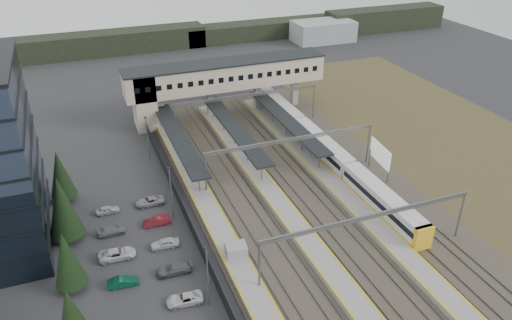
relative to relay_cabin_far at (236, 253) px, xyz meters
name	(u,v)px	position (x,y,z in m)	size (l,w,h in m)	color
ground	(251,246)	(2.73, 1.99, -1.18)	(220.00, 220.00, 0.00)	#2B2B2D
conifer_row	(68,278)	(-19.27, -1.87, 3.65)	(4.42, 49.82, 9.50)	black
car_park	(159,304)	(-10.64, -4.55, -0.58)	(10.56, 44.49, 1.28)	#9A9B9E
lampposts	(187,227)	(-5.27, 3.24, 3.15)	(0.50, 53.25, 8.07)	slate
fence	(192,229)	(-3.77, 6.99, -0.18)	(0.08, 90.00, 2.00)	#26282B
relay_cabin_far	(236,253)	(0.00, 0.00, 0.00)	(2.83, 2.46, 2.37)	#9C9EA1
rail_corridor	(300,209)	(12.06, 6.99, -0.89)	(34.00, 90.00, 0.92)	#3A322C
canopies	(234,128)	(9.73, 28.99, 2.74)	(23.10, 30.00, 3.28)	black
footbridge	(213,79)	(10.43, 43.99, 6.75)	(40.40, 6.40, 11.20)	beige
gantries	(325,178)	(14.73, 4.99, 4.81)	(28.40, 62.28, 7.17)	slate
train	(323,147)	(22.73, 20.48, 0.71)	(2.65, 55.34, 3.34)	silver
billboard	(380,155)	(28.22, 11.75, 2.54)	(0.82, 6.37, 5.50)	slate
scrub_east	(493,167)	(47.73, 6.99, -1.15)	(34.00, 120.00, 0.06)	#4B3C28
treeline_far	(217,35)	(26.53, 94.27, 1.77)	(170.00, 19.00, 7.00)	black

